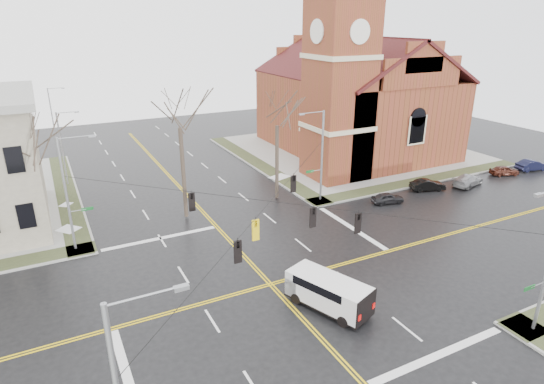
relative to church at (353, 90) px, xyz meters
name	(u,v)px	position (x,y,z in m)	size (l,w,h in m)	color
ground	(270,284)	(-24.76, -24.78, -8.43)	(120.00, 120.00, 0.00)	black
sidewalks	(270,283)	(-24.76, -24.78, -8.36)	(80.00, 80.00, 0.17)	gray
road_markings	(270,284)	(-24.76, -24.78, -8.43)	(100.00, 100.00, 0.01)	gold
church	(353,90)	(0.00, 0.00, 0.00)	(24.28, 27.48, 27.50)	brown
signal_pole_ne	(321,154)	(-13.44, -13.28, -3.48)	(2.75, 0.22, 9.00)	gray
signal_pole_nw	(68,192)	(-36.09, -13.28, -3.48)	(2.75, 0.22, 9.00)	gray
span_wires	(270,201)	(-24.76, -24.78, -2.23)	(23.02, 23.02, 0.03)	black
traffic_signals	(275,216)	(-24.76, -25.45, -2.98)	(8.21, 8.26, 1.30)	black
streetlight_north_a	(63,146)	(-35.42, 3.22, -3.97)	(2.30, 0.20, 8.00)	gray
streetlight_north_b	(53,114)	(-35.42, 23.22, -3.97)	(2.30, 0.20, 8.00)	gray
cargo_van	(325,290)	(-22.85, -28.66, -7.20)	(3.96, 5.86, 2.09)	white
parked_car_a	(388,198)	(-7.67, -16.89, -7.89)	(1.29, 3.22, 1.10)	black
parked_car_b	(428,185)	(-1.46, -16.01, -7.83)	(1.28, 3.68, 1.21)	black
parked_car_c	(468,180)	(3.57, -16.91, -7.79)	(1.80, 4.44, 1.29)	gray
parked_car_d	(504,170)	(10.33, -16.35, -7.86)	(1.35, 3.37, 1.15)	#431C13
parked_car_e	(532,165)	(14.91, -16.65, -7.78)	(1.39, 3.98, 1.31)	black
tree_nw_far	(29,152)	(-38.25, -11.48, -0.56)	(4.00, 4.00, 10.87)	#352A21
tree_nw_near	(180,121)	(-26.55, -11.20, 0.56)	(4.00, 4.00, 12.44)	#352A21
tree_ne	(277,121)	(-16.90, -10.77, -0.40)	(4.00, 4.00, 11.09)	#352A21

